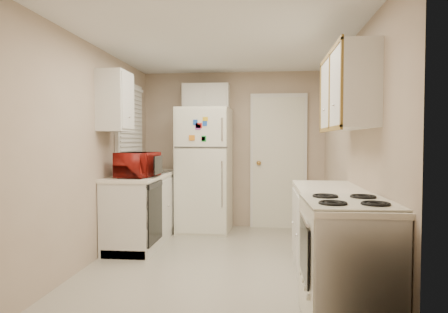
# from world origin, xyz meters

# --- Properties ---
(floor) EXTENTS (3.80, 3.80, 0.00)m
(floor) POSITION_xyz_m (0.00, 0.00, 0.00)
(floor) COLOR beige
(floor) RESTS_ON ground
(ceiling) EXTENTS (3.80, 3.80, 0.00)m
(ceiling) POSITION_xyz_m (0.00, 0.00, 2.40)
(ceiling) COLOR white
(ceiling) RESTS_ON floor
(wall_left) EXTENTS (3.80, 3.80, 0.00)m
(wall_left) POSITION_xyz_m (-1.40, 0.00, 1.20)
(wall_left) COLOR tan
(wall_left) RESTS_ON floor
(wall_right) EXTENTS (3.80, 3.80, 0.00)m
(wall_right) POSITION_xyz_m (1.40, 0.00, 1.20)
(wall_right) COLOR tan
(wall_right) RESTS_ON floor
(wall_back) EXTENTS (2.80, 2.80, 0.00)m
(wall_back) POSITION_xyz_m (0.00, 1.90, 1.20)
(wall_back) COLOR tan
(wall_back) RESTS_ON floor
(wall_front) EXTENTS (2.80, 2.80, 0.00)m
(wall_front) POSITION_xyz_m (0.00, -1.90, 1.20)
(wall_front) COLOR tan
(wall_front) RESTS_ON floor
(left_counter) EXTENTS (0.60, 1.80, 0.90)m
(left_counter) POSITION_xyz_m (-1.10, 0.90, 0.45)
(left_counter) COLOR silver
(left_counter) RESTS_ON floor
(dishwasher) EXTENTS (0.03, 0.58, 0.72)m
(dishwasher) POSITION_xyz_m (-0.81, 0.30, 0.49)
(dishwasher) COLOR black
(dishwasher) RESTS_ON floor
(sink) EXTENTS (0.54, 0.74, 0.16)m
(sink) POSITION_xyz_m (-1.10, 1.05, 0.86)
(sink) COLOR gray
(sink) RESTS_ON left_counter
(microwave) EXTENTS (0.58, 0.39, 0.36)m
(microwave) POSITION_xyz_m (-1.04, 0.38, 1.05)
(microwave) COLOR maroon
(microwave) RESTS_ON left_counter
(soap_bottle) EXTENTS (0.08, 0.08, 0.17)m
(soap_bottle) POSITION_xyz_m (-1.15, 1.60, 1.00)
(soap_bottle) COLOR white
(soap_bottle) RESTS_ON left_counter
(window_blinds) EXTENTS (0.10, 0.98, 1.08)m
(window_blinds) POSITION_xyz_m (-1.36, 1.05, 1.60)
(window_blinds) COLOR silver
(window_blinds) RESTS_ON wall_left
(upper_cabinet_left) EXTENTS (0.30, 0.45, 0.70)m
(upper_cabinet_left) POSITION_xyz_m (-1.25, 0.22, 1.80)
(upper_cabinet_left) COLOR silver
(upper_cabinet_left) RESTS_ON wall_left
(refrigerator) EXTENTS (0.77, 0.75, 1.82)m
(refrigerator) POSITION_xyz_m (-0.39, 1.51, 0.91)
(refrigerator) COLOR silver
(refrigerator) RESTS_ON floor
(cabinet_over_fridge) EXTENTS (0.70, 0.30, 0.40)m
(cabinet_over_fridge) POSITION_xyz_m (-0.40, 1.75, 2.00)
(cabinet_over_fridge) COLOR silver
(cabinet_over_fridge) RESTS_ON wall_back
(interior_door) EXTENTS (0.86, 0.06, 2.08)m
(interior_door) POSITION_xyz_m (0.70, 1.86, 1.02)
(interior_door) COLOR silver
(interior_door) RESTS_ON floor
(right_counter) EXTENTS (0.60, 2.00, 0.90)m
(right_counter) POSITION_xyz_m (1.10, -0.80, 0.45)
(right_counter) COLOR silver
(right_counter) RESTS_ON floor
(stove) EXTENTS (0.64, 0.77, 0.92)m
(stove) POSITION_xyz_m (1.09, -1.39, 0.46)
(stove) COLOR silver
(stove) RESTS_ON floor
(upper_cabinet_right) EXTENTS (0.30, 1.20, 0.70)m
(upper_cabinet_right) POSITION_xyz_m (1.25, -0.50, 1.80)
(upper_cabinet_right) COLOR silver
(upper_cabinet_right) RESTS_ON wall_right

